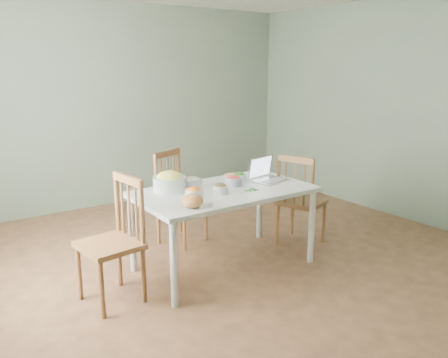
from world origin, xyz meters
TOP-DOWN VIEW (x-y plane):
  - floor at (0.00, 0.00)m, footprint 5.00×5.00m
  - wall_back at (0.00, 2.50)m, footprint 5.00×0.00m
  - wall_right at (2.50, 0.00)m, footprint 0.00×5.00m
  - dining_table at (-0.19, -0.09)m, footprint 1.64×0.92m
  - chair_far at (-0.21, 0.68)m, footprint 0.57×0.55m
  - chair_left at (-1.33, -0.12)m, footprint 0.49×0.51m
  - chair_right at (0.82, -0.09)m, footprint 0.55×0.56m
  - bread_boule at (-0.71, -0.40)m, footprint 0.23×0.23m
  - butter_stick at (-0.63, -0.46)m, footprint 0.12×0.04m
  - bowl_squash at (-0.62, 0.15)m, footprint 0.41×0.41m
  - bowl_carrot at (-0.55, -0.15)m, footprint 0.21×0.21m
  - bowl_onion at (-0.39, 0.14)m, footprint 0.21×0.21m
  - bowl_mushroom at (-0.29, -0.19)m, footprint 0.17×0.17m
  - bowl_redpep at (-0.04, -0.03)m, footprint 0.18×0.18m
  - bowl_broccoli at (0.14, 0.11)m, footprint 0.14×0.14m
  - flatbread at (0.18, 0.25)m, footprint 0.24×0.24m
  - basil_bunch at (-0.00, -0.25)m, footprint 0.17×0.17m
  - laptop at (0.36, -0.10)m, footprint 0.38×0.32m

SIDE VIEW (x-z plane):
  - floor at x=0.00m, z-range 0.00..0.00m
  - dining_table at x=-0.19m, z-range 0.00..0.77m
  - chair_right at x=0.82m, z-range 0.00..1.00m
  - chair_far at x=-0.21m, z-range 0.00..1.00m
  - chair_left at x=-1.33m, z-range 0.00..1.03m
  - basil_bunch at x=0.00m, z-range 0.77..0.79m
  - flatbread at x=0.18m, z-range 0.77..0.79m
  - butter_stick at x=-0.63m, z-range 0.77..0.80m
  - bowl_broccoli at x=0.14m, z-range 0.77..0.85m
  - bowl_carrot at x=-0.55m, z-range 0.77..0.86m
  - bowl_mushroom at x=-0.29m, z-range 0.77..0.86m
  - bowl_redpep at x=-0.04m, z-range 0.77..0.87m
  - bowl_onion at x=-0.39m, z-range 0.77..0.87m
  - bread_boule at x=-0.71m, z-range 0.77..0.88m
  - bowl_squash at x=-0.62m, z-range 0.77..0.95m
  - laptop at x=0.36m, z-range 0.77..1.00m
  - wall_back at x=0.00m, z-range 0.00..2.70m
  - wall_right at x=2.50m, z-range 0.00..2.70m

